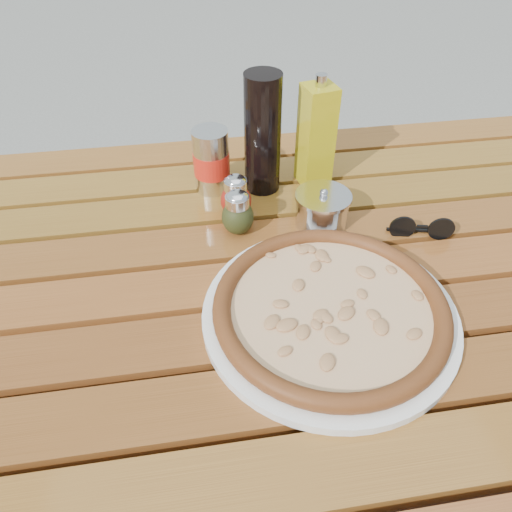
{
  "coord_description": "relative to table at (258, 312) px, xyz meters",
  "views": [
    {
      "loc": [
        -0.09,
        -0.54,
        1.29
      ],
      "look_at": [
        0.0,
        0.02,
        0.78
      ],
      "focal_mm": 35.0,
      "sensor_mm": 36.0,
      "label": 1
    }
  ],
  "objects": [
    {
      "name": "ground",
      "position": [
        0.0,
        0.0,
        -0.67
      ],
      "size": [
        60.0,
        60.0,
        0.0
      ],
      "primitive_type": "plane",
      "color": "slate",
      "rests_on": "ground"
    },
    {
      "name": "table",
      "position": [
        0.0,
        0.0,
        0.0
      ],
      "size": [
        1.4,
        0.9,
        0.75
      ],
      "color": "#361A0C",
      "rests_on": "ground"
    },
    {
      "name": "plate",
      "position": [
        0.09,
        -0.09,
        0.08
      ],
      "size": [
        0.45,
        0.45,
        0.01
      ],
      "primitive_type": "cylinder",
      "rotation": [
        0.0,
        0.0,
        0.28
      ],
      "color": "white",
      "rests_on": "table"
    },
    {
      "name": "pizza",
      "position": [
        0.09,
        -0.09,
        0.1
      ],
      "size": [
        0.43,
        0.43,
        0.03
      ],
      "rotation": [
        0.0,
        0.0,
        0.4
      ],
      "color": "#FEE4B5",
      "rests_on": "plate"
    },
    {
      "name": "pepper_shaker",
      "position": [
        -0.01,
        0.17,
        0.11
      ],
      "size": [
        0.06,
        0.06,
        0.08
      ],
      "rotation": [
        0.0,
        0.0,
        -0.02
      ],
      "color": "#A61E13",
      "rests_on": "table"
    },
    {
      "name": "oregano_shaker",
      "position": [
        -0.02,
        0.12,
        0.11
      ],
      "size": [
        0.06,
        0.06,
        0.08
      ],
      "rotation": [
        0.0,
        0.0,
        -0.04
      ],
      "color": "#353A17",
      "rests_on": "table"
    },
    {
      "name": "dark_bottle",
      "position": [
        0.05,
        0.25,
        0.19
      ],
      "size": [
        0.08,
        0.08,
        0.22
      ],
      "primitive_type": "cylinder",
      "rotation": [
        0.0,
        0.0,
        -0.25
      ],
      "color": "black",
      "rests_on": "table"
    },
    {
      "name": "soda_can",
      "position": [
        -0.05,
        0.26,
        0.13
      ],
      "size": [
        0.08,
        0.08,
        0.12
      ],
      "rotation": [
        0.0,
        0.0,
        0.15
      ],
      "color": "silver",
      "rests_on": "table"
    },
    {
      "name": "olive_oil_cruet",
      "position": [
        0.15,
        0.26,
        0.17
      ],
      "size": [
        0.06,
        0.06,
        0.21
      ],
      "rotation": [
        0.0,
        0.0,
        0.2
      ],
      "color": "gold",
      "rests_on": "table"
    },
    {
      "name": "parmesan_tin",
      "position": [
        0.13,
        0.12,
        0.11
      ],
      "size": [
        0.12,
        0.12,
        0.07
      ],
      "rotation": [
        0.0,
        0.0,
        0.33
      ],
      "color": "silver",
      "rests_on": "table"
    },
    {
      "name": "sunglasses",
      "position": [
        0.29,
        0.06,
        0.09
      ],
      "size": [
        0.11,
        0.04,
        0.04
      ],
      "rotation": [
        0.0,
        0.0,
        -0.22
      ],
      "color": "black",
      "rests_on": "table"
    }
  ]
}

